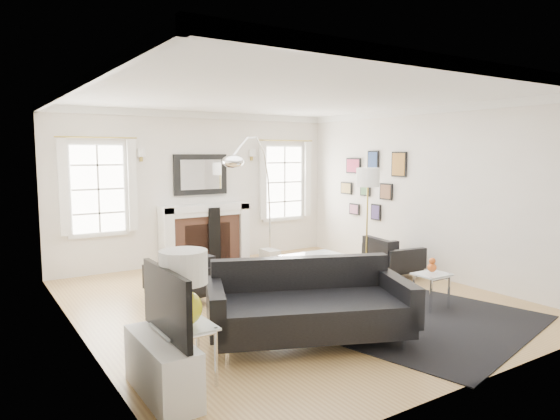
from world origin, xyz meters
TOP-DOWN VIEW (x-y plane):
  - floor at (0.00, 0.00)m, footprint 6.00×6.00m
  - back_wall at (0.00, 3.00)m, footprint 5.50×0.04m
  - front_wall at (0.00, -3.00)m, footprint 5.50×0.04m
  - left_wall at (-2.75, 0.00)m, footprint 0.04×6.00m
  - right_wall at (2.75, 0.00)m, footprint 0.04×6.00m
  - ceiling at (0.00, 0.00)m, footprint 5.50×6.00m
  - crown_molding at (0.00, 0.00)m, footprint 5.50×6.00m
  - fireplace at (0.00, 2.79)m, footprint 1.70×0.69m
  - mantel_mirror at (0.00, 2.95)m, footprint 1.05×0.07m
  - window_left at (-1.85, 2.95)m, footprint 1.24×0.15m
  - window_right at (1.85, 2.95)m, footprint 1.24×0.15m
  - gallery_wall at (2.72, 1.30)m, footprint 0.04×1.73m
  - tv_unit at (-2.44, -1.70)m, footprint 0.35×1.00m
  - area_rug at (0.88, -1.69)m, footprint 3.08×2.76m
  - sofa at (-0.68, -1.36)m, footprint 2.38×1.73m
  - armchair_left at (-1.28, 0.74)m, footprint 0.82×0.89m
  - armchair_right at (2.15, 0.19)m, footprint 0.84×0.91m
  - coffee_table at (0.88, 0.45)m, footprint 0.97×0.97m
  - side_table_left at (-2.20, -1.60)m, footprint 0.49×0.49m
  - nesting_table at (1.34, -1.34)m, footprint 0.43×0.36m
  - gourd_lamp at (-2.20, -1.60)m, footprint 0.42×0.42m
  - orange_vase at (1.34, -1.34)m, footprint 0.12×0.12m
  - arc_floor_lamp at (0.46, 1.80)m, footprint 1.71×1.58m
  - stick_floor_lamp at (1.68, 0.27)m, footprint 0.37×0.37m
  - speaker_tower at (0.11, 2.65)m, footprint 0.28×0.28m

SIDE VIEW (x-z plane):
  - floor at x=0.00m, z-range 0.00..0.00m
  - area_rug at x=0.88m, z-range 0.00..0.01m
  - armchair_left at x=-1.28m, z-range 0.03..0.57m
  - armchair_right at x=2.15m, z-range 0.03..0.58m
  - tv_unit at x=-2.44m, z-range -0.22..0.87m
  - nesting_table at x=1.34m, z-range 0.13..0.60m
  - sofa at x=-0.68m, z-range 0.03..0.74m
  - coffee_table at x=0.88m, z-range 0.18..0.61m
  - side_table_left at x=-2.20m, z-range 0.16..0.70m
  - speaker_tower at x=0.11m, z-range 0.00..1.06m
  - fireplace at x=0.00m, z-range -0.01..1.10m
  - orange_vase at x=1.34m, z-range 0.49..0.68m
  - gourd_lamp at x=-2.20m, z-range 0.58..1.26m
  - arc_floor_lamp at x=0.46m, z-range 0.10..2.52m
  - back_wall at x=0.00m, z-range 0.00..2.80m
  - front_wall at x=0.00m, z-range 0.00..2.80m
  - left_wall at x=-2.75m, z-range 0.00..2.80m
  - right_wall at x=2.75m, z-range 0.00..2.80m
  - window_left at x=-1.85m, z-range 0.65..2.27m
  - window_right at x=1.85m, z-range 0.65..2.27m
  - gallery_wall at x=2.72m, z-range 0.89..2.18m
  - stick_floor_lamp at x=1.68m, z-range 0.66..2.48m
  - mantel_mirror at x=0.00m, z-range 1.27..2.02m
  - crown_molding at x=0.00m, z-range 2.68..2.80m
  - ceiling at x=0.00m, z-range 2.79..2.81m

